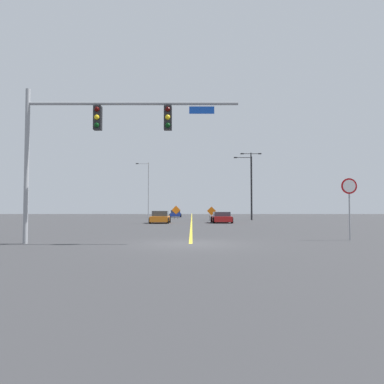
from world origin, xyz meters
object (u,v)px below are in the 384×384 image
construction_sign_left_shoulder (176,211)px  car_blue_distant (175,214)px  street_lamp_mid_right (251,181)px  stop_sign (349,197)px  street_lamp_mid_left (250,185)px  car_red_mid (221,218)px  street_lamp_near_right (147,187)px  traffic_signal_assembly (95,131)px  construction_sign_right_lane (211,212)px  car_orange_passing (160,217)px

construction_sign_left_shoulder → car_blue_distant: size_ratio=0.51×
construction_sign_left_shoulder → street_lamp_mid_right: bearing=-19.3°
stop_sign → street_lamp_mid_left: street_lamp_mid_left is taller
street_lamp_mid_left → car_red_mid: (-4.60, -9.49, -4.17)m
street_lamp_near_right → construction_sign_left_shoulder: size_ratio=4.82×
traffic_signal_assembly → construction_sign_right_lane: size_ratio=5.17×
construction_sign_right_lane → car_blue_distant: bearing=104.8°
traffic_signal_assembly → street_lamp_mid_right: 36.93m
street_lamp_mid_right → car_red_mid: size_ratio=2.15×
street_lamp_mid_right → street_lamp_near_right: 21.09m
stop_sign → car_red_mid: size_ratio=0.70×
street_lamp_mid_right → car_red_mid: 12.74m
street_lamp_near_right → car_blue_distant: bearing=32.5°
traffic_signal_assembly → street_lamp_mid_left: size_ratio=1.10×
car_red_mid → traffic_signal_assembly: bearing=-107.0°
stop_sign → construction_sign_left_shoulder: bearing=105.2°
construction_sign_right_lane → construction_sign_left_shoulder: construction_sign_left_shoulder is taller
street_lamp_mid_right → street_lamp_near_right: size_ratio=0.97×
street_lamp_near_right → street_lamp_mid_left: size_ratio=1.12×
street_lamp_mid_right → car_red_mid: street_lamp_mid_right is taller
traffic_signal_assembly → car_orange_passing: (0.86, 23.39, -4.30)m
construction_sign_left_shoulder → car_red_mid: construction_sign_left_shoulder is taller
construction_sign_left_shoulder → construction_sign_right_lane: bearing=-56.3°
street_lamp_mid_right → car_blue_distant: street_lamp_mid_right is taller
car_blue_distant → car_red_mid: (6.13, -27.75, -0.04)m
construction_sign_left_shoulder → car_blue_distant: 13.39m
car_red_mid → construction_sign_left_shoulder: bearing=110.9°
car_blue_distant → street_lamp_near_right: bearing=-147.5°
stop_sign → street_lamp_near_right: street_lamp_near_right is taller
car_red_mid → street_lamp_near_right: bearing=113.7°
stop_sign → car_blue_distant: stop_sign is taller
street_lamp_mid_left → construction_sign_left_shoulder: (-10.10, 4.89, -3.49)m
traffic_signal_assembly → street_lamp_near_right: (-3.50, 48.81, 0.34)m
street_lamp_mid_right → traffic_signal_assembly: bearing=-109.4°
stop_sign → car_red_mid: 22.74m
traffic_signal_assembly → street_lamp_mid_left: 35.64m
street_lamp_mid_right → construction_sign_right_lane: 7.85m
street_lamp_mid_right → car_orange_passing: street_lamp_mid_right is taller
street_lamp_mid_left → car_orange_passing: bearing=-137.5°
car_orange_passing → construction_sign_left_shoulder: bearing=86.1°
construction_sign_left_shoulder → car_red_mid: 15.42m
stop_sign → street_lamp_mid_left: 31.86m
construction_sign_left_shoulder → car_blue_distant: construction_sign_left_shoulder is taller
street_lamp_near_right → street_lamp_mid_left: (15.48, -15.24, -0.51)m
street_lamp_near_right → car_orange_passing: 26.20m
car_blue_distant → car_orange_passing: bearing=-90.8°
street_lamp_near_right → car_blue_distant: (4.74, 3.02, -4.64)m
construction_sign_left_shoulder → car_orange_passing: (-1.02, -15.07, -0.65)m
construction_sign_left_shoulder → car_orange_passing: bearing=-93.9°
stop_sign → construction_sign_left_shoulder: stop_sign is taller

